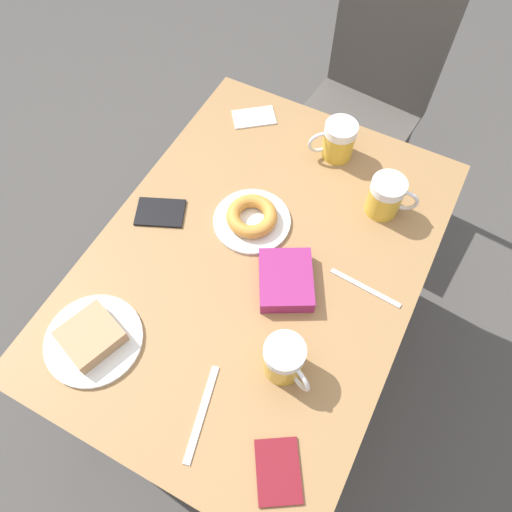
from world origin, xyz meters
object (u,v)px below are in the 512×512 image
Objects in this scene: beer_mug_center at (386,196)px; blue_pouch at (286,280)px; passport_near_edge at (160,212)px; napkin_folded at (254,117)px; plate_with_donut at (252,218)px; knife at (202,413)px; chair at (369,87)px; beer_mug_left at (285,360)px; fork at (365,288)px; passport_far_edge at (278,471)px; plate_with_cake at (92,338)px; beer_mug_right at (338,140)px.

blue_pouch is at bearing -112.18° from beer_mug_center.
napkin_folded is at bearing 82.05° from passport_near_edge.
plate_with_donut reaches higher than knife.
chair is 1.30m from knife.
beer_mug_left is at bearing -25.54° from passport_near_edge.
passport_near_edge is at bearing -159.12° from plate_with_donut.
beer_mug_left is 0.86× the size of napkin_folded.
beer_mug_center is 0.70m from knife.
beer_mug_left is 0.29m from fork.
plate_with_donut reaches higher than napkin_folded.
chair is 1.16m from beer_mug_left.
napkin_folded is 0.78× the size of fork.
beer_mug_center is at bearing -16.88° from napkin_folded.
knife is 0.20m from passport_far_edge.
blue_pouch is (0.32, 0.33, 0.00)m from plate_with_cake.
passport_far_edge is at bearing -6.13° from plate_with_cake.
beer_mug_right reaches higher than fork.
napkin_folded is at bearing 143.07° from fork.
passport_near_edge is at bearing -101.76° from chair.
beer_mug_right is at bearing 122.73° from fork.
beer_mug_left is (0.19, -1.12, 0.22)m from chair.
plate_with_cake is at bearing -80.76° from passport_near_edge.
fork is at bearing 39.47° from plate_with_cake.
chair is 7.14× the size of beer_mug_center.
napkin_folded is at bearing 90.09° from plate_with_cake.
beer_mug_right is 0.75× the size of passport_near_edge.
blue_pouch is at bearing -37.92° from plate_with_donut.
passport_far_edge is at bearing -72.61° from chair.
beer_mug_center is 0.70× the size of fork.
knife is 0.36m from blue_pouch.
plate_with_donut is (0.17, 0.46, 0.00)m from plate_with_cake.
beer_mug_right is at bearing 92.26° from knife.
beer_mug_right is 0.55× the size of knife.
plate_with_cake is at bearing -140.53° from fork.
plate_with_donut is at bearing -107.86° from beer_mug_right.
napkin_folded is at bearing 110.33° from knife.
plate_with_donut is (-0.05, -0.81, 0.18)m from chair.
blue_pouch is (-0.09, 0.19, -0.04)m from beer_mug_left.
passport_far_edge is (0.56, -0.42, 0.00)m from passport_near_edge.
plate_with_donut is 0.34m from fork.
beer_mug_center is 0.25m from fork.
beer_mug_left is 0.63× the size of blue_pouch.
knife is at bearing 172.18° from passport_far_edge.
plate_with_donut reaches higher than passport_far_edge.
chair is 4.68× the size of blue_pouch.
plate_with_cake is 0.65m from fork.
plate_with_cake reaches higher than plate_with_donut.
beer_mug_left is at bearing 113.13° from passport_far_edge.
fork is at bearing 24.03° from blue_pouch.
beer_mug_right reaches higher than blue_pouch.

